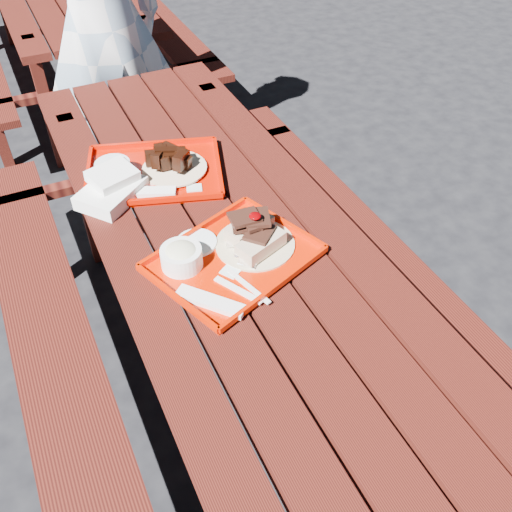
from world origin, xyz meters
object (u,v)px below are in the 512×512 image
near_tray (228,251)px  far_tray (152,171)px  picnic_table_far (59,4)px  picnic_table_near (236,287)px  person (101,23)px

near_tray → far_tray: near_tray is taller
far_tray → near_tray: bearing=-81.7°
picnic_table_far → far_tray: 2.39m
picnic_table_near → near_tray: (-0.04, -0.06, 0.22)m
picnic_table_near → picnic_table_far: size_ratio=1.00×
near_tray → person: (0.05, 1.55, 0.11)m
picnic_table_far → person: size_ratio=1.35×
picnic_table_near → near_tray: bearing=-126.1°
picnic_table_near → person: 1.52m
near_tray → far_tray: 0.49m
picnic_table_near → person: (0.00, 1.49, 0.33)m
picnic_table_near → near_tray: size_ratio=4.57×
picnic_table_near → far_tray: (-0.11, 0.43, 0.21)m
picnic_table_near → person: bearing=89.9°
near_tray → person: size_ratio=0.30×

